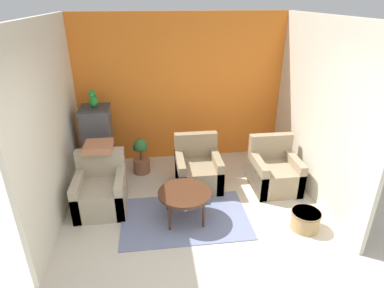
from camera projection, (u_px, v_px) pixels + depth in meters
ground_plane at (209, 271)px, 3.79m from camera, size 20.00×20.00×0.00m
wall_back_accent at (181, 90)px, 5.99m from camera, size 3.94×0.06×2.73m
wall_left at (51, 125)px, 4.36m from camera, size 0.06×3.04×2.73m
wall_right at (320, 112)px, 4.82m from camera, size 0.06×3.04×2.73m
area_rug at (185, 218)px, 4.68m from camera, size 1.83×1.18×0.01m
coffee_table at (185, 194)px, 4.51m from camera, size 0.75×0.75×0.46m
armchair_left at (101, 192)px, 4.82m from camera, size 0.73×0.77×0.85m
armchair_right at (274, 172)px, 5.35m from camera, size 0.73×0.77×0.85m
armchair_middle at (198, 170)px, 5.41m from camera, size 0.73×0.77×0.85m
birdcage at (99, 143)px, 5.62m from camera, size 0.58×0.58×1.27m
parrot at (93, 99)px, 5.29m from camera, size 0.14×0.25×0.30m
potted_plant at (141, 157)px, 5.79m from camera, size 0.30×0.30×0.66m
wicker_basket at (305, 219)px, 4.43m from camera, size 0.41×0.41×0.27m
throw_pillow at (99, 147)px, 4.82m from camera, size 0.41×0.41×0.10m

